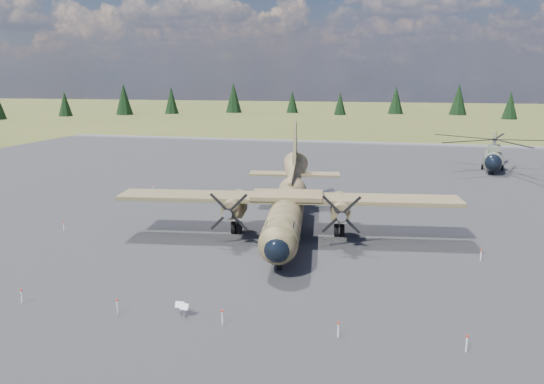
# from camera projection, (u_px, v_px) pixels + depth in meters

# --- Properties ---
(ground) EXTENTS (500.00, 500.00, 0.00)m
(ground) POSITION_uv_depth(u_px,v_px,m) (253.00, 245.00, 40.82)
(ground) COLOR brown
(ground) RESTS_ON ground
(apron) EXTENTS (120.00, 120.00, 0.04)m
(apron) POSITION_uv_depth(u_px,v_px,m) (281.00, 213.00, 50.34)
(apron) COLOR #535257
(apron) RESTS_ON ground
(transport_plane) EXTENTS (27.28, 24.61, 8.97)m
(transport_plane) POSITION_uv_depth(u_px,v_px,m) (288.00, 203.00, 43.30)
(transport_plane) COLOR #3F3F22
(transport_plane) RESTS_ON ground
(helicopter_near) EXTENTS (20.43, 22.22, 4.55)m
(helicopter_near) POSITION_uv_depth(u_px,v_px,m) (494.00, 148.00, 72.21)
(helicopter_near) COLOR #67695B
(helicopter_near) RESTS_ON ground
(info_placard_left) EXTENTS (0.49, 0.24, 0.75)m
(info_placard_left) POSITION_uv_depth(u_px,v_px,m) (180.00, 306.00, 28.66)
(info_placard_left) COLOR gray
(info_placard_left) RESTS_ON ground
(info_placard_right) EXTENTS (0.53, 0.29, 0.79)m
(info_placard_right) POSITION_uv_depth(u_px,v_px,m) (184.00, 308.00, 28.36)
(info_placard_right) COLOR gray
(info_placard_right) RESTS_ON ground
(barrier_fence) EXTENTS (33.12, 29.62, 0.85)m
(barrier_fence) POSITION_uv_depth(u_px,v_px,m) (247.00, 238.00, 40.74)
(barrier_fence) COLOR white
(barrier_fence) RESTS_ON ground
(treeline) EXTENTS (323.33, 324.01, 10.97)m
(treeline) POSITION_uv_depth(u_px,v_px,m) (161.00, 173.00, 44.27)
(treeline) COLOR black
(treeline) RESTS_ON ground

